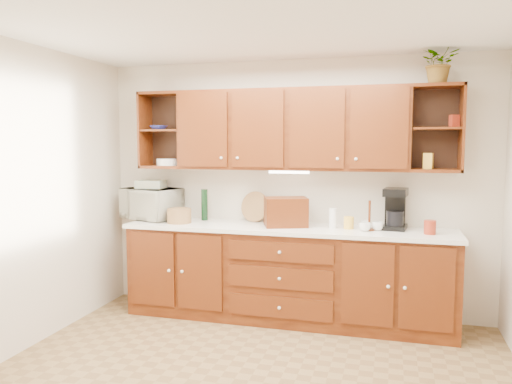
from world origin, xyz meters
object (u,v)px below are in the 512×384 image
Objects in this scene: microwave at (151,203)px; bread_box at (286,212)px; coffee_maker at (395,209)px; potted_plant at (440,63)px.

microwave is 1.51m from bread_box.
potted_plant is (0.35, -0.06, 1.35)m from coffee_maker.
microwave is 1.53× the size of coffee_maker.
bread_box is at bearing -176.41° from potted_plant.
coffee_maker is (2.54, 0.03, 0.02)m from microwave.
coffee_maker is 1.39m from potted_plant.
bread_box is 1.10× the size of potted_plant.
microwave is at bearing 155.39° from bread_box.
bread_box is 1.04m from coffee_maker.
coffee_maker is at bearing 170.93° from potted_plant.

